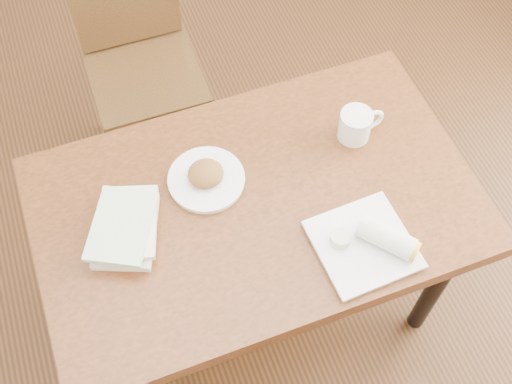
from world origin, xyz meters
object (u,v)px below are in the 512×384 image
object	(u,v)px
table	(256,215)
book_stack	(126,227)
plate_scone	(206,177)
chair_far	(137,49)
coffee_mug	(357,124)
plate_burrito	(371,243)

from	to	relation	value
table	book_stack	world-z (taller)	book_stack
table	plate_scone	bearing A→B (deg)	134.91
chair_far	coffee_mug	bearing A→B (deg)	-56.92
plate_scone	plate_burrito	distance (m)	0.51
plate_scone	table	bearing A→B (deg)	-45.09
table	plate_scone	xyz separation A→B (m)	(-0.11, 0.11, 0.11)
chair_far	plate_scone	xyz separation A→B (m)	(0.03, -0.80, 0.22)
table	plate_scone	size ratio (longest dim) A/B	5.59
coffee_mug	plate_burrito	xyz separation A→B (m)	(-0.13, -0.37, -0.03)
plate_scone	book_stack	size ratio (longest dim) A/B	0.79
table	plate_burrito	bearing A→B (deg)	-45.90
chair_far	plate_burrito	distance (m)	1.25
coffee_mug	plate_scone	bearing A→B (deg)	-179.63
chair_far	coffee_mug	distance (m)	0.98
plate_scone	plate_burrito	size ratio (longest dim) A/B	0.85
coffee_mug	book_stack	distance (m)	0.75
book_stack	coffee_mug	bearing A→B (deg)	6.54
chair_far	book_stack	xyz separation A→B (m)	(-0.23, -0.88, 0.23)
chair_far	book_stack	bearing A→B (deg)	-104.80
chair_far	coffee_mug	xyz separation A→B (m)	(0.52, -0.79, 0.25)
chair_far	plate_burrito	xyz separation A→B (m)	(0.39, -1.16, 0.23)
coffee_mug	chair_far	bearing A→B (deg)	123.08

